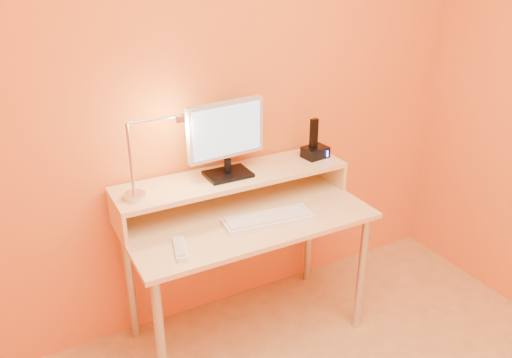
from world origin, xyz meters
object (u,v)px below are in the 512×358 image
lamp_base (135,196)px  remote_control (180,249)px  keyboard (268,219)px  mouse (298,210)px  monitor_panel (226,130)px  phone_dock (315,152)px

lamp_base → remote_control: size_ratio=0.55×
keyboard → mouse: bearing=7.6°
lamp_base → mouse: lamp_base is taller
monitor_panel → lamp_base: (-0.48, -0.04, -0.23)m
phone_dock → keyboard: bearing=-156.5°
remote_control → lamp_base: bearing=125.9°
remote_control → keyboard: bearing=19.6°
lamp_base → phone_dock: phone_dock is taller
phone_dock → keyboard: phone_dock is taller
phone_dock → mouse: bearing=-143.0°
monitor_panel → remote_control: (-0.37, -0.31, -0.39)m
keyboard → remote_control: keyboard is taller
monitor_panel → phone_dock: monitor_panel is taller
monitor_panel → mouse: monitor_panel is taller
monitor_panel → phone_dock: bearing=-7.2°
phone_dock → remote_control: size_ratio=0.72×
phone_dock → remote_control: bearing=-168.3°
monitor_panel → mouse: (0.26, -0.26, -0.38)m
mouse → keyboard: bearing=163.4°
keyboard → mouse: size_ratio=4.21×
monitor_panel → lamp_base: 0.53m
monitor_panel → mouse: size_ratio=3.95×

